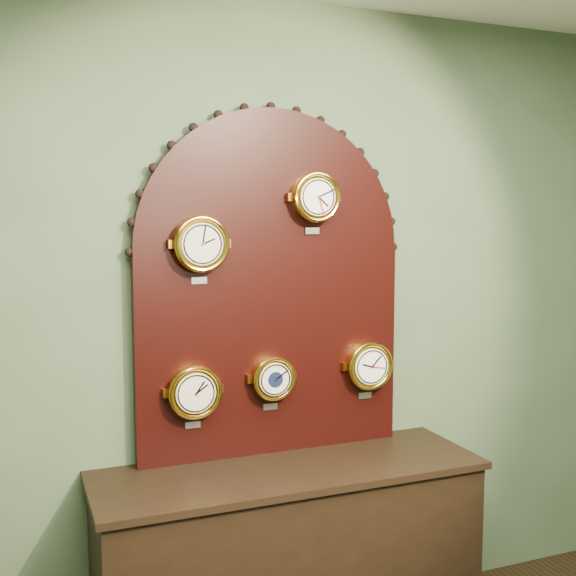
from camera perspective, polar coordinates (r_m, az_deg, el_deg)
name	(u,v)px	position (r m, az deg, el deg)	size (l,w,h in m)	color
wall_back	(267,323)	(3.14, -1.69, -2.83)	(4.00, 4.00, 0.00)	#495F41
shop_counter	(290,565)	(3.21, 0.14, -21.48)	(1.60, 0.50, 0.80)	black
display_board	(271,273)	(3.06, -1.38, 1.22)	(1.26, 0.06, 1.53)	black
roman_clock	(201,244)	(2.89, -7.08, 3.56)	(0.23, 0.08, 0.28)	gold
arabic_clock	(315,197)	(3.06, 2.23, 7.35)	(0.22, 0.08, 0.27)	gold
hygrometer	(194,392)	(2.97, -7.60, -8.32)	(0.23, 0.08, 0.28)	gold
barometer	(273,378)	(3.07, -1.24, -7.30)	(0.19, 0.08, 0.25)	gold
tide_clock	(369,365)	(3.25, 6.54, -6.25)	(0.22, 0.08, 0.27)	gold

